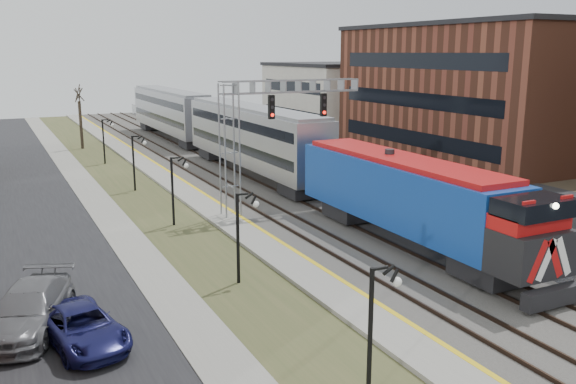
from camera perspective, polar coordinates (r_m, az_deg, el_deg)
street_west at (r=41.26m, az=-23.40°, el=-1.77°), size 7.00×120.00×0.04m
sidewalk at (r=41.66m, az=-17.24°, el=-1.11°), size 2.00×120.00×0.08m
grass_median at (r=42.20m, az=-13.22°, el=-0.70°), size 4.00×120.00×0.06m
platform at (r=42.92m, az=-9.34°, el=-0.18°), size 2.00×120.00×0.24m
ballast_bed at (r=44.59m, az=-3.19°, el=0.44°), size 8.00×120.00×0.20m
parking_lot at (r=50.42m, az=9.45°, el=1.66°), size 16.00×120.00×0.04m
platform_edge at (r=43.15m, az=-8.23°, el=0.10°), size 0.24×120.00×0.01m
track_near at (r=43.83m, az=-5.60°, el=0.41°), size 1.58×120.00×0.15m
track_far at (r=45.14m, az=-1.44°, el=0.84°), size 1.58×120.00×0.15m
train at (r=51.72m, az=-5.08°, el=5.28°), size 3.00×63.05×5.33m
signal_gantry at (r=36.24m, az=-2.98°, el=6.35°), size 9.00×1.07×8.15m
lampposts at (r=26.20m, az=-4.94°, el=-4.28°), size 0.14×62.14×4.00m
fence at (r=46.21m, az=1.59°, el=1.79°), size 0.04×120.00×1.60m
buildings_east at (r=56.36m, az=23.83°, el=8.37°), size 16.00×76.00×15.00m
car_lot_c at (r=35.28m, az=18.04°, el=-2.35°), size 6.48×4.81×1.63m
car_lot_d at (r=42.68m, az=9.45°, el=0.62°), size 5.62×3.92×1.51m
car_lot_e at (r=39.44m, az=12.46°, el=-0.60°), size 4.33×2.25×1.41m
car_street_a at (r=22.22m, az=-18.73°, el=-11.95°), size 3.04×4.96×1.29m
car_street_b at (r=23.88m, az=-23.06°, el=-10.13°), size 4.11×5.96×1.60m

